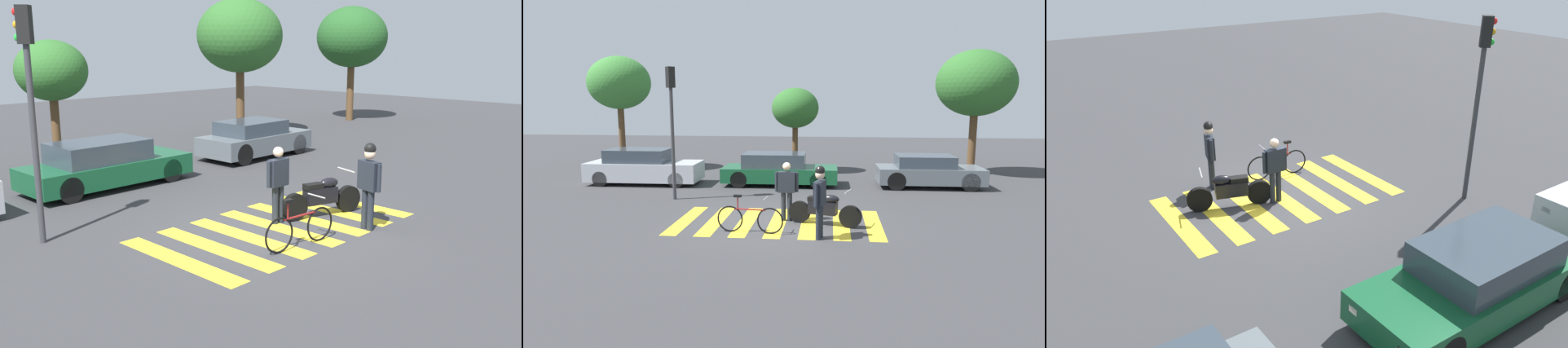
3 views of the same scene
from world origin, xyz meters
The scene contains 13 objects.
ground_plane centered at (0.00, 0.00, 0.00)m, with size 60.00×60.00×0.00m, color #38383A.
police_motorcycle centered at (1.32, -0.16, 0.45)m, with size 2.06×0.87×1.03m.
leaning_bicycle centered at (-0.62, -1.13, 0.39)m, with size 1.79×0.46×1.01m.
officer_on_foot centered at (0.23, 0.21, 0.98)m, with size 0.68×0.23×1.71m.
officer_by_motorcycle centered at (1.22, -1.46, 1.10)m, with size 0.32×0.68×1.87m.
crosswalk_stripes centered at (0.00, 0.00, 0.00)m, with size 5.85×3.24×0.01m.
car_silver_sedan centered at (-6.22, 5.55, 0.69)m, with size 4.60×1.80×1.45m.
car_green_compact centered at (-0.64, 5.82, 0.63)m, with size 4.63×1.83×1.31m.
car_grey_coupe centered at (5.34, 5.94, 0.63)m, with size 4.08×1.83×1.28m.
traffic_light_pole centered at (-3.97, 2.74, 3.04)m, with size 0.34×0.34×4.56m.
street_tree_near centered at (-8.80, 9.29, 4.22)m, with size 2.99×2.99×5.52m.
street_tree_mid centered at (-0.23, 9.29, 3.02)m, with size 2.21×2.21×3.99m.
street_tree_far centered at (7.93, 9.29, 4.16)m, with size 3.49×3.49×5.67m.
Camera 2 is at (1.48, -12.98, 3.53)m, focal length 32.37 mm.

